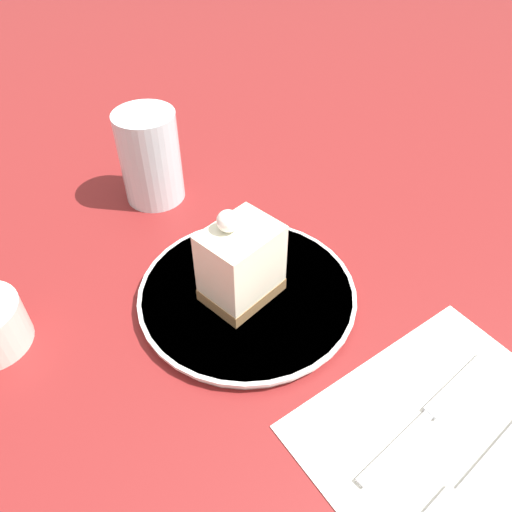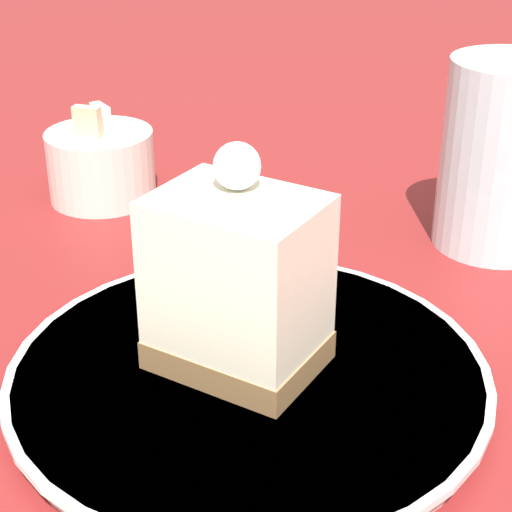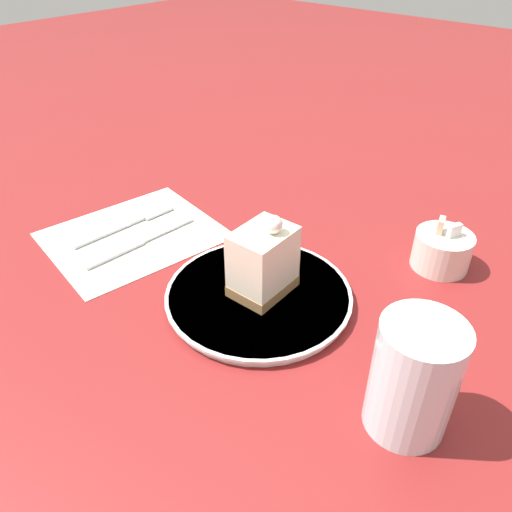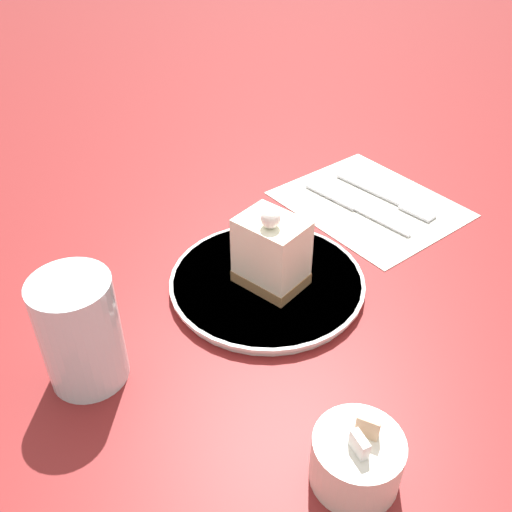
% 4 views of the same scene
% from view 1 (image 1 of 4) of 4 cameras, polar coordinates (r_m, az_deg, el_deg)
% --- Properties ---
extents(ground_plane, '(4.00, 4.00, 0.00)m').
position_cam_1_polar(ground_plane, '(0.54, 0.79, -7.85)').
color(ground_plane, maroon).
extents(plate, '(0.24, 0.24, 0.01)m').
position_cam_1_polar(plate, '(0.56, -1.01, -4.39)').
color(plate, silver).
rests_on(plate, ground_plane).
extents(cake_slice, '(0.06, 0.08, 0.11)m').
position_cam_1_polar(cake_slice, '(0.52, -1.76, -0.87)').
color(cake_slice, olive).
rests_on(cake_slice, plate).
extents(napkin, '(0.25, 0.28, 0.00)m').
position_cam_1_polar(napkin, '(0.50, 21.73, -19.08)').
color(napkin, white).
rests_on(napkin, ground_plane).
extents(fork, '(0.03, 0.18, 0.00)m').
position_cam_1_polar(fork, '(0.49, 23.56, -22.39)').
color(fork, '#B2B2B7').
rests_on(fork, napkin).
extents(knife, '(0.03, 0.19, 0.00)m').
position_cam_1_polar(knife, '(0.51, 20.37, -15.44)').
color(knife, '#B2B2B7').
rests_on(knife, napkin).
extents(drinking_glass, '(0.08, 0.08, 0.13)m').
position_cam_1_polar(drinking_glass, '(0.69, -12.01, 10.99)').
color(drinking_glass, silver).
rests_on(drinking_glass, ground_plane).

